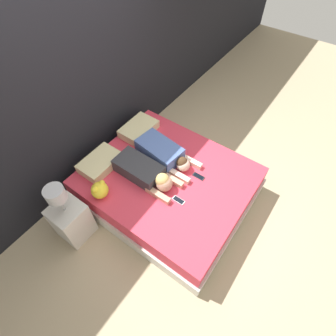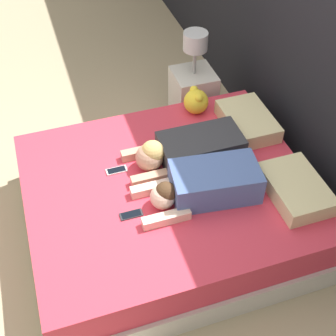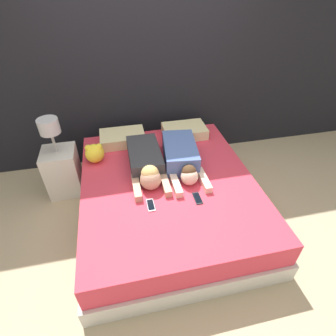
{
  "view_description": "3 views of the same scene",
  "coord_description": "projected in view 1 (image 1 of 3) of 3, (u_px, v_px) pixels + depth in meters",
  "views": [
    {
      "loc": [
        -1.65,
        -1.19,
        3.22
      ],
      "look_at": [
        0.0,
        0.0,
        0.63
      ],
      "focal_mm": 28.0,
      "sensor_mm": 36.0,
      "label": 1
    },
    {
      "loc": [
        2.23,
        -0.74,
        2.97
      ],
      "look_at": [
        0.0,
        0.0,
        0.63
      ],
      "focal_mm": 50.0,
      "sensor_mm": 36.0,
      "label": 2
    },
    {
      "loc": [
        -0.44,
        -2.02,
        2.25
      ],
      "look_at": [
        0.0,
        0.0,
        0.63
      ],
      "focal_mm": 28.0,
      "sensor_mm": 36.0,
      "label": 3
    }
  ],
  "objects": [
    {
      "name": "ground_plane",
      "position": [
        168.0,
        195.0,
        3.79
      ],
      "size": [
        12.0,
        12.0,
        0.0
      ],
      "primitive_type": "plane",
      "color": "tan"
    },
    {
      "name": "wall_back",
      "position": [
        88.0,
        89.0,
        3.21
      ],
      "size": [
        12.0,
        0.06,
        2.6
      ],
      "color": "black",
      "rests_on": "ground_plane"
    },
    {
      "name": "bed",
      "position": [
        168.0,
        186.0,
        3.6
      ],
      "size": [
        1.82,
        2.12,
        0.48
      ],
      "color": "beige",
      "rests_on": "ground_plane"
    },
    {
      "name": "pillow_head_left",
      "position": [
        100.0,
        163.0,
        3.46
      ],
      "size": [
        0.54,
        0.36,
        0.13
      ],
      "color": "beige",
      "rests_on": "bed"
    },
    {
      "name": "pillow_head_right",
      "position": [
        139.0,
        129.0,
        3.86
      ],
      "size": [
        0.54,
        0.36,
        0.13
      ],
      "color": "beige",
      "rests_on": "bed"
    },
    {
      "name": "person_left",
      "position": [
        146.0,
        173.0,
        3.31
      ],
      "size": [
        0.36,
        0.9,
        0.24
      ],
      "color": "#333338",
      "rests_on": "bed"
    },
    {
      "name": "person_right",
      "position": [
        164.0,
        154.0,
        3.5
      ],
      "size": [
        0.42,
        0.9,
        0.23
      ],
      "color": "#4C66A5",
      "rests_on": "bed"
    },
    {
      "name": "cell_phone_left",
      "position": [
        179.0,
        200.0,
        3.17
      ],
      "size": [
        0.07,
        0.16,
        0.01
      ],
      "color": "silver",
      "rests_on": "bed"
    },
    {
      "name": "cell_phone_right",
      "position": [
        199.0,
        176.0,
        3.39
      ],
      "size": [
        0.07,
        0.16,
        0.01
      ],
      "color": "#2D2D33",
      "rests_on": "bed"
    },
    {
      "name": "plush_toy",
      "position": [
        100.0,
        190.0,
        3.14
      ],
      "size": [
        0.21,
        0.21,
        0.22
      ],
      "color": "yellow",
      "rests_on": "bed"
    },
    {
      "name": "nightstand",
      "position": [
        71.0,
        219.0,
        3.17
      ],
      "size": [
        0.37,
        0.37,
        0.98
      ],
      "color": "beige",
      "rests_on": "ground_plane"
    }
  ]
}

